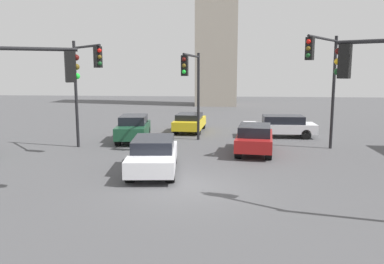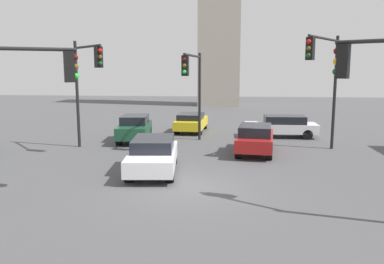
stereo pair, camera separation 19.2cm
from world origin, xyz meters
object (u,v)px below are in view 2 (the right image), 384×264
traffic_light_0 (193,78)px  traffic_light_1 (87,74)px  traffic_light_4 (1,86)px  car_6 (135,128)px  traffic_light_3 (325,69)px  car_3 (255,138)px  car_5 (191,122)px  car_0 (282,126)px  car_4 (153,154)px

traffic_light_0 → traffic_light_1: (-5.30, -1.84, 0.22)m
traffic_light_4 → car_6: traffic_light_4 is taller
traffic_light_3 → car_3: size_ratio=1.38×
traffic_light_4 → car_6: bearing=55.0°
traffic_light_1 → car_5: size_ratio=1.37×
traffic_light_1 → car_0: bearing=73.8°
traffic_light_0 → car_0: bearing=128.7°
car_0 → car_3: bearing=68.3°
car_5 → traffic_light_4: bearing=166.9°
traffic_light_1 → traffic_light_3: 11.89m
car_4 → car_5: size_ratio=1.11×
traffic_light_1 → car_0: 12.30m
traffic_light_1 → traffic_light_4: (0.31, -8.14, -0.28)m
car_0 → car_4: size_ratio=0.97×
traffic_light_3 → car_0: 6.30m
traffic_light_4 → traffic_light_0: bearing=35.3°
traffic_light_1 → car_5: bearing=103.4°
traffic_light_1 → traffic_light_4: 8.15m
car_0 → traffic_light_1: bearing=26.0°
traffic_light_4 → car_0: traffic_light_4 is taller
traffic_light_0 → traffic_light_1: 5.61m
car_3 → car_6: bearing=73.7°
traffic_light_0 → traffic_light_3: traffic_light_3 is taller
traffic_light_4 → car_4: 6.47m
traffic_light_3 → car_4: size_ratio=1.29×
traffic_light_0 → traffic_light_1: size_ratio=0.91×
traffic_light_0 → car_4: (-1.11, -5.73, -3.04)m
traffic_light_3 → car_5: bearing=-102.0°
traffic_light_0 → traffic_light_4: bearing=-21.3°
car_3 → car_4: size_ratio=0.93×
traffic_light_1 → car_5: traffic_light_1 is taller
traffic_light_3 → car_4: (-7.71, -4.18, -3.53)m
traffic_light_3 → traffic_light_0: bearing=-72.3°
car_6 → traffic_light_0: bearing=65.0°
traffic_light_4 → car_3: traffic_light_4 is taller
traffic_light_0 → car_6: 4.85m
traffic_light_4 → car_5: traffic_light_4 is taller
car_4 → car_6: size_ratio=1.10×
traffic_light_1 → car_6: traffic_light_1 is taller
car_3 → car_5: car_3 is taller
traffic_light_4 → car_0: (10.28, 13.47, -2.99)m
traffic_light_0 → car_6: size_ratio=1.24×
car_0 → traffic_light_3: bearing=103.8°
traffic_light_0 → car_0: size_ratio=1.16×
car_0 → car_5: bearing=-16.4°
car_3 → traffic_light_0: bearing=70.3°
car_6 → traffic_light_4: bearing=-13.1°
car_4 → traffic_light_1: bearing=-138.8°
car_0 → car_3: (-1.96, -5.10, 0.06)m
car_4 → car_6: bearing=-166.0°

